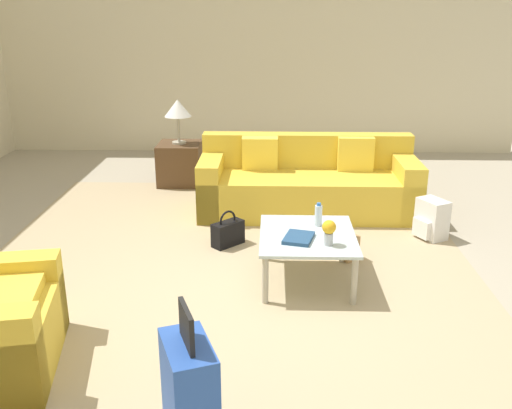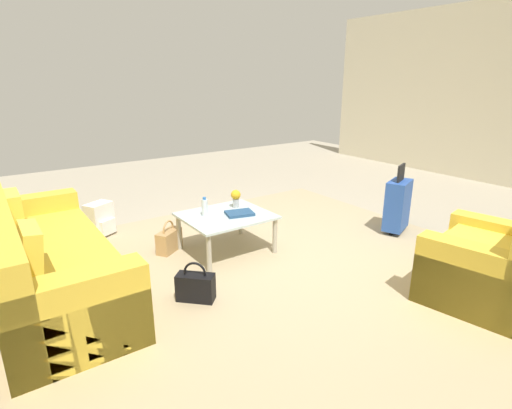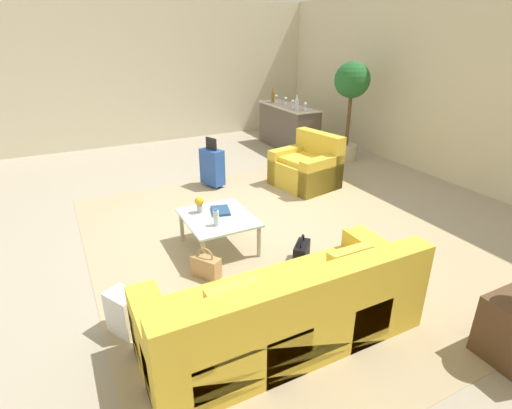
% 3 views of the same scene
% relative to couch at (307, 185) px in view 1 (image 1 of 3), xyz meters
% --- Properties ---
extents(ground_plane, '(12.00, 12.00, 0.00)m').
position_rel_couch_xyz_m(ground_plane, '(-2.19, 0.60, -0.30)').
color(ground_plane, '#A89E89').
extents(wall_right, '(0.12, 8.00, 3.10)m').
position_rel_couch_xyz_m(wall_right, '(2.87, 0.60, 1.25)').
color(wall_right, beige).
rests_on(wall_right, ground).
extents(area_rug, '(5.20, 4.40, 0.01)m').
position_rel_couch_xyz_m(area_rug, '(-1.59, 0.80, -0.29)').
color(area_rug, tan).
rests_on(area_rug, ground).
extents(couch, '(0.90, 2.39, 0.84)m').
position_rel_couch_xyz_m(couch, '(0.00, 0.00, 0.00)').
color(couch, gold).
rests_on(couch, ground).
extents(coffee_table, '(0.91, 0.79, 0.43)m').
position_rel_couch_xyz_m(coffee_table, '(-1.79, 0.10, 0.07)').
color(coffee_table, silver).
rests_on(coffee_table, ground).
extents(water_bottle, '(0.06, 0.06, 0.20)m').
position_rel_couch_xyz_m(water_bottle, '(-1.59, -0.00, 0.22)').
color(water_bottle, silver).
rests_on(water_bottle, coffee_table).
extents(coffee_table_book, '(0.33, 0.28, 0.03)m').
position_rel_couch_xyz_m(coffee_table_book, '(-1.91, 0.18, 0.14)').
color(coffee_table_book, navy).
rests_on(coffee_table_book, coffee_table).
extents(flower_vase, '(0.11, 0.11, 0.21)m').
position_rel_couch_xyz_m(flower_vase, '(-2.01, -0.05, 0.25)').
color(flower_vase, '#B2B7BC').
rests_on(flower_vase, coffee_table).
extents(side_table, '(0.55, 0.55, 0.54)m').
position_rel_couch_xyz_m(side_table, '(1.01, 1.60, -0.03)').
color(side_table, '#513823').
rests_on(side_table, ground).
extents(table_lamp, '(0.34, 0.34, 0.56)m').
position_rel_couch_xyz_m(table_lamp, '(1.01, 1.60, 0.68)').
color(table_lamp, '#ADA899').
rests_on(table_lamp, side_table).
extents(suitcase_blue, '(0.45, 0.35, 0.85)m').
position_rel_couch_xyz_m(suitcase_blue, '(-3.79, 0.80, 0.06)').
color(suitcase_blue, '#2851AD').
rests_on(suitcase_blue, ground).
extents(handbag_black, '(0.33, 0.32, 0.36)m').
position_rel_couch_xyz_m(handbag_black, '(-1.05, 0.82, -0.17)').
color(handbag_black, black).
rests_on(handbag_black, ground).
extents(handbag_tan, '(0.34, 0.29, 0.36)m').
position_rel_couch_xyz_m(handbag_tan, '(-1.27, -0.26, -0.17)').
color(handbag_tan, tan).
rests_on(handbag_tan, ground).
extents(backpack_white, '(0.36, 0.34, 0.40)m').
position_rel_couch_xyz_m(backpack_white, '(-0.80, -1.19, -0.10)').
color(backpack_white, white).
rests_on(backpack_white, ground).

